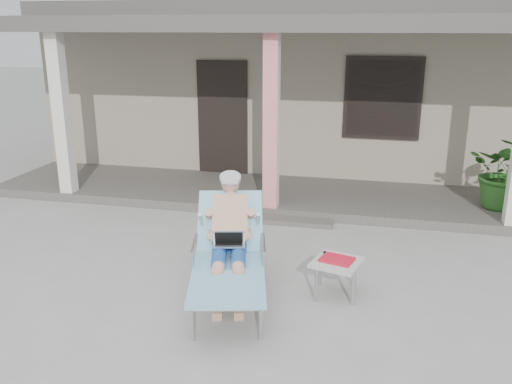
# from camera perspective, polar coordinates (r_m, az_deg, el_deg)

# --- Properties ---
(ground) EXTENTS (60.00, 60.00, 0.00)m
(ground) POSITION_cam_1_polar(r_m,az_deg,el_deg) (6.59, -2.24, -8.52)
(ground) COLOR #9E9E99
(ground) RESTS_ON ground
(house) EXTENTS (10.40, 5.40, 3.30)m
(house) POSITION_cam_1_polar(r_m,az_deg,el_deg) (12.38, 5.72, 11.49)
(house) COLOR #9E957D
(house) RESTS_ON ground
(porch_deck) EXTENTS (10.00, 2.00, 0.15)m
(porch_deck) POSITION_cam_1_polar(r_m,az_deg,el_deg) (9.29, 2.60, -0.31)
(porch_deck) COLOR #605B56
(porch_deck) RESTS_ON ground
(porch_overhang) EXTENTS (10.00, 2.30, 2.85)m
(porch_overhang) POSITION_cam_1_polar(r_m,az_deg,el_deg) (8.82, 2.77, 16.67)
(porch_overhang) COLOR silver
(porch_overhang) RESTS_ON porch_deck
(porch_step) EXTENTS (2.00, 0.30, 0.07)m
(porch_step) POSITION_cam_1_polar(r_m,az_deg,el_deg) (8.24, 1.13, -2.87)
(porch_step) COLOR #605B56
(porch_step) RESTS_ON ground
(lounger) EXTENTS (1.18, 2.05, 1.29)m
(lounger) POSITION_cam_1_polar(r_m,az_deg,el_deg) (5.84, -2.88, -3.51)
(lounger) COLOR #B7B7BC
(lounger) RESTS_ON ground
(side_table) EXTENTS (0.60, 0.60, 0.44)m
(side_table) POSITION_cam_1_polar(r_m,az_deg,el_deg) (6.00, 8.50, -7.51)
(side_table) COLOR beige
(side_table) RESTS_ON ground
(potted_palm) EXTENTS (1.24, 1.15, 1.14)m
(potted_palm) POSITION_cam_1_polar(r_m,az_deg,el_deg) (9.07, 24.82, 1.91)
(potted_palm) COLOR #26591E
(potted_palm) RESTS_ON porch_deck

